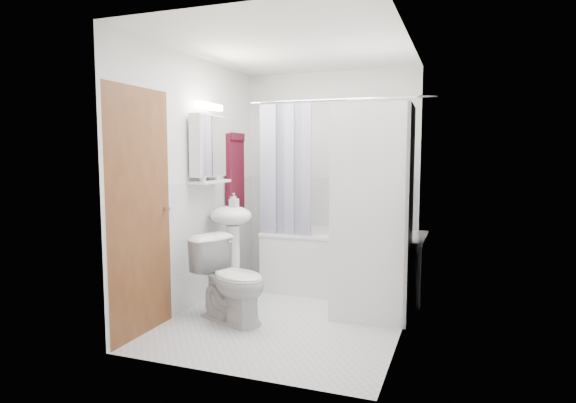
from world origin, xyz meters
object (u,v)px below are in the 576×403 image
(washer_dryer, at_px, (373,212))
(toilet, at_px, (231,280))
(bathtub, at_px, (345,258))
(sink, at_px, (231,230))

(washer_dryer, bearing_deg, toilet, -153.39)
(bathtub, bearing_deg, sink, -147.73)
(washer_dryer, distance_m, toilet, 1.41)
(sink, height_order, toilet, sink)
(bathtub, relative_size, sink, 1.61)
(bathtub, distance_m, sink, 1.26)
(bathtub, distance_m, toilet, 1.45)
(sink, bearing_deg, washer_dryer, 0.39)
(washer_dryer, bearing_deg, sink, 178.09)
(washer_dryer, relative_size, toilet, 2.56)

